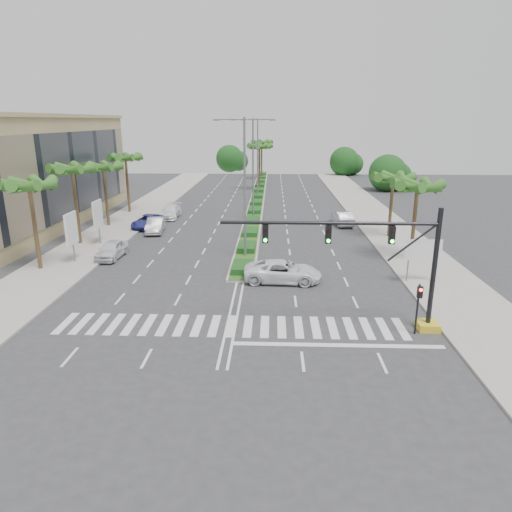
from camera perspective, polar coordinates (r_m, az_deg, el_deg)
The scene contains 28 objects.
ground at distance 27.43m, azimuth -3.13°, elevation -8.74°, with size 160.00×160.00×0.00m, color #333335.
footpath_right at distance 47.91m, azimuth 17.58°, elevation 1.74°, with size 6.00×120.00×0.15m, color gray.
footpath_left at distance 49.41m, azimuth -18.80°, elevation 2.07°, with size 6.00×120.00×0.15m, color gray.
median at distance 70.68m, azimuth 0.17°, elevation 7.14°, with size 2.20×75.00×0.20m, color gray.
median_grass at distance 70.66m, azimuth 0.17°, elevation 7.24°, with size 1.80×75.00×0.04m, color #2B521C.
building at distance 58.37m, azimuth -27.36°, elevation 9.16°, with size 12.00×36.00×12.00m, color tan.
signal_gantry at distance 26.91m, azimuth 16.83°, elevation -2.03°, with size 12.60×1.20×7.20m.
pedestrian_signal at distance 27.15m, azimuth 19.65°, elevation -5.32°, with size 0.28×0.36×3.00m.
direction_sign at distance 35.72m, azimuth 20.16°, elevation 0.52°, with size 2.70×0.11×3.40m.
billboard_near at distance 41.32m, azimuth -22.09°, elevation 3.13°, with size 0.18×2.10×4.35m.
billboard_far at distance 46.73m, azimuth -19.17°, elevation 4.87°, with size 0.18×2.10×4.35m.
palm_left_near at distance 39.81m, azimuth -26.47°, elevation 7.62°, with size 4.57×4.68×7.55m.
palm_left_mid at distance 46.90m, azimuth -21.96°, elevation 9.74°, with size 4.57×4.68×7.95m.
palm_left_far at distance 54.34m, azimuth -18.53°, elevation 10.25°, with size 4.57×4.68×7.35m.
palm_left_end at distance 61.83m, azimuth -15.99°, elevation 11.50°, with size 4.57×4.68×7.75m.
palm_right_near at distance 40.90m, azimuth 19.52°, elevation 7.90°, with size 4.57×4.68×7.05m.
palm_right_far at distance 48.56m, azimuth 16.77°, elevation 9.04°, with size 4.57×4.68×6.75m.
palm_median_a at distance 79.84m, azimuth 0.43°, elevation 13.34°, with size 4.57×4.68×8.05m.
palm_median_b at distance 94.81m, azimuth 0.71°, elevation 13.86°, with size 4.57×4.68×8.05m.
streetlight_near at distance 39.06m, azimuth -1.42°, elevation 9.37°, with size 5.10×0.25×12.00m.
streetlight_mid at distance 54.95m, azimuth -0.38°, elevation 11.47°, with size 5.10×0.25×12.00m.
streetlight_far at distance 70.88m, azimuth 0.20°, elevation 12.63°, with size 5.10×0.25×12.00m.
car_parked_a at distance 42.20m, azimuth -17.61°, elevation 0.77°, with size 1.83×4.54×1.55m, color silver.
car_parked_b at distance 50.78m, azimuth -12.45°, elevation 3.78°, with size 1.67×4.79×1.58m, color #B0AFB4.
car_parked_c at distance 53.30m, azimuth -13.39°, elevation 4.24°, with size 2.41×5.22×1.45m, color #2F338F.
car_parked_d at distance 58.19m, azimuth -10.66°, elevation 5.49°, with size 2.20×5.41×1.57m, color white.
car_crossing at distance 34.39m, azimuth 3.38°, elevation -1.94°, with size 2.68×5.81×1.61m, color white.
car_right at distance 54.09m, azimuth 10.74°, elevation 4.68°, with size 1.72×4.95×1.63m, color #BCBCC1.
Camera 1 is at (2.41, -24.67, 11.74)m, focal length 32.00 mm.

